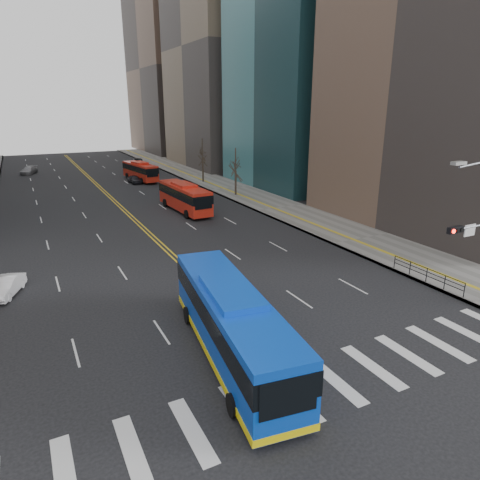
# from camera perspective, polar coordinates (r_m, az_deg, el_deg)

# --- Properties ---
(ground) EXTENTS (220.00, 220.00, 0.00)m
(ground) POSITION_cam_1_polar(r_m,az_deg,el_deg) (20.86, 9.81, -18.80)
(ground) COLOR black
(sidewalk_right) EXTENTS (7.00, 130.00, 0.15)m
(sidewalk_right) POSITION_cam_1_polar(r_m,az_deg,el_deg) (65.71, -1.37, 6.92)
(sidewalk_right) COLOR slate
(sidewalk_right) RESTS_ON ground
(crosswalk) EXTENTS (26.70, 4.00, 0.01)m
(crosswalk) POSITION_cam_1_polar(r_m,az_deg,el_deg) (20.86, 9.81, -18.78)
(crosswalk) COLOR silver
(crosswalk) RESTS_ON ground
(centerline) EXTENTS (0.55, 100.00, 0.01)m
(centerline) POSITION_cam_1_polar(r_m,az_deg,el_deg) (70.06, -18.16, 6.66)
(centerline) COLOR gold
(centerline) RESTS_ON ground
(office_towers) EXTENTS (83.00, 134.00, 58.00)m
(office_towers) POSITION_cam_1_polar(r_m,az_deg,el_deg) (83.17, -21.51, 24.57)
(office_towers) COLOR gray
(office_towers) RESTS_ON ground
(pedestrian_railing) EXTENTS (0.06, 6.06, 1.02)m
(pedestrian_railing) POSITION_cam_1_polar(r_m,az_deg,el_deg) (33.39, 23.65, -4.02)
(pedestrian_railing) COLOR black
(pedestrian_railing) RESTS_ON sidewalk_right
(street_trees) EXTENTS (35.20, 47.20, 7.60)m
(street_trees) POSITION_cam_1_polar(r_m,az_deg,el_deg) (48.40, -23.01, 7.43)
(street_trees) COLOR #2F261D
(street_trees) RESTS_ON ground
(blue_bus) EXTENTS (4.50, 13.30, 3.77)m
(blue_bus) POSITION_cam_1_polar(r_m,az_deg,el_deg) (21.69, -1.11, -10.79)
(blue_bus) COLOR blue
(blue_bus) RESTS_ON ground
(red_bus_near) EXTENTS (3.11, 10.77, 3.40)m
(red_bus_near) POSITION_cam_1_polar(r_m,az_deg,el_deg) (51.66, -7.43, 5.87)
(red_bus_near) COLOR red
(red_bus_near) RESTS_ON ground
(red_bus_far) EXTENTS (3.72, 10.09, 3.16)m
(red_bus_far) POSITION_cam_1_polar(r_m,az_deg,el_deg) (74.44, -13.17, 9.06)
(red_bus_far) COLOR red
(red_bus_far) RESTS_ON ground
(car_white) EXTENTS (2.60, 3.96, 1.23)m
(car_white) POSITION_cam_1_polar(r_m,az_deg,el_deg) (32.87, -28.74, -5.48)
(car_white) COLOR white
(car_white) RESTS_ON ground
(car_dark_mid) EXTENTS (1.82, 3.87, 1.28)m
(car_dark_mid) POSITION_cam_1_polar(r_m,az_deg,el_deg) (72.27, -13.89, 7.85)
(car_dark_mid) COLOR black
(car_dark_mid) RESTS_ON ground
(car_silver) EXTENTS (3.61, 5.11, 1.37)m
(car_silver) POSITION_cam_1_polar(r_m,az_deg,el_deg) (88.70, -26.34, 8.32)
(car_silver) COLOR gray
(car_silver) RESTS_ON ground
(car_dark_far) EXTENTS (2.99, 4.63, 1.19)m
(car_dark_far) POSITION_cam_1_polar(r_m,az_deg,el_deg) (96.19, -13.47, 10.18)
(car_dark_far) COLOR black
(car_dark_far) RESTS_ON ground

